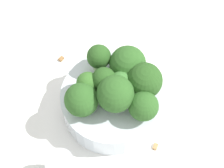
# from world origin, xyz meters

# --- Properties ---
(ground_plane) EXTENTS (3.00, 3.00, 0.00)m
(ground_plane) POSITION_xyz_m (0.00, 0.00, 0.00)
(ground_plane) COLOR white
(bowl) EXTENTS (0.16, 0.16, 0.05)m
(bowl) POSITION_xyz_m (0.00, 0.00, 0.03)
(bowl) COLOR silver
(bowl) RESTS_ON ground_plane
(broccoli_floret_0) EXTENTS (0.04, 0.04, 0.05)m
(broccoli_floret_0) POSITION_xyz_m (0.01, -0.01, 0.09)
(broccoli_floret_0) COLOR #8EB770
(broccoli_floret_0) RESTS_ON bowl
(broccoli_floret_1) EXTENTS (0.05, 0.05, 0.05)m
(broccoli_floret_1) POSITION_xyz_m (0.05, 0.01, 0.08)
(broccoli_floret_1) COLOR #84AD66
(broccoli_floret_1) RESTS_ON bowl
(broccoli_floret_2) EXTENTS (0.05, 0.05, 0.06)m
(broccoli_floret_2) POSITION_xyz_m (-0.05, 0.01, 0.08)
(broccoli_floret_2) COLOR #7A9E5B
(broccoli_floret_2) RESTS_ON bowl
(broccoli_floret_3) EXTENTS (0.06, 0.06, 0.06)m
(broccoli_floret_3) POSITION_xyz_m (-0.03, -0.03, 0.08)
(broccoli_floret_3) COLOR #7A9E5B
(broccoli_floret_3) RESTS_ON bowl
(broccoli_floret_4) EXTENTS (0.05, 0.05, 0.07)m
(broccoli_floret_4) POSITION_xyz_m (-0.00, 0.02, 0.09)
(broccoli_floret_4) COLOR #7A9E5B
(broccoli_floret_4) RESTS_ON bowl
(broccoli_floret_5) EXTENTS (0.04, 0.04, 0.05)m
(broccoli_floret_5) POSITION_xyz_m (-0.04, 0.04, 0.08)
(broccoli_floret_5) COLOR #8EB770
(broccoli_floret_5) RESTS_ON bowl
(broccoli_floret_6) EXTENTS (0.04, 0.04, 0.05)m
(broccoli_floret_6) POSITION_xyz_m (0.01, -0.05, 0.08)
(broccoli_floret_6) COLOR #8EB770
(broccoli_floret_6) RESTS_ON bowl
(broccoli_floret_7) EXTENTS (0.03, 0.03, 0.05)m
(broccoli_floret_7) POSITION_xyz_m (0.03, -0.01, 0.08)
(broccoli_floret_7) COLOR #8EB770
(broccoli_floret_7) RESTS_ON bowl
(broccoli_floret_8) EXTENTS (0.04, 0.04, 0.05)m
(broccoli_floret_8) POSITION_xyz_m (-0.01, -0.00, 0.08)
(broccoli_floret_8) COLOR #7A9E5B
(broccoli_floret_8) RESTS_ON bowl
(pepper_shaker) EXTENTS (0.04, 0.04, 0.07)m
(pepper_shaker) POSITION_xyz_m (0.10, 0.09, 0.03)
(pepper_shaker) COLOR #B2B7BC
(pepper_shaker) RESTS_ON ground_plane
(almond_crumb_0) EXTENTS (0.01, 0.01, 0.01)m
(almond_crumb_0) POSITION_xyz_m (0.06, -0.12, 0.00)
(almond_crumb_0) COLOR olive
(almond_crumb_0) RESTS_ON ground_plane
(almond_crumb_1) EXTENTS (0.01, 0.01, 0.01)m
(almond_crumb_1) POSITION_xyz_m (-0.05, 0.08, 0.00)
(almond_crumb_1) COLOR #AD7F4C
(almond_crumb_1) RESTS_ON ground_plane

